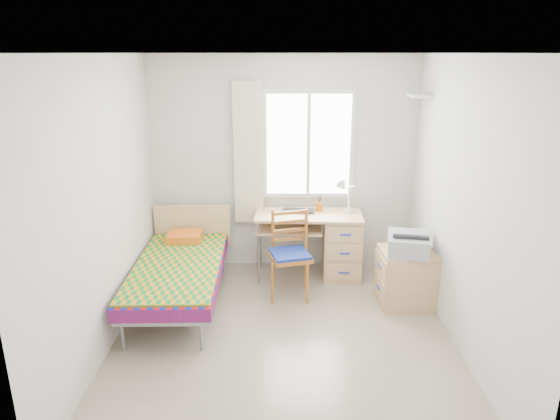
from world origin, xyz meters
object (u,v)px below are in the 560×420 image
object	(u,v)px
bed	(180,267)
chair	(290,249)
desk	(336,242)
cabinet	(406,277)
printer	(408,243)

from	to	relation	value
bed	chair	xyz separation A→B (m)	(1.19, 0.20, 0.13)
desk	chair	size ratio (longest dim) A/B	1.33
desk	cabinet	distance (m)	1.00
bed	chair	distance (m)	1.21
chair	cabinet	world-z (taller)	chair
bed	cabinet	xyz separation A→B (m)	(2.42, -0.03, -0.10)
printer	cabinet	bearing A→B (deg)	73.58
desk	printer	bearing A→B (deg)	-46.68
printer	chair	bearing A→B (deg)	178.64
desk	cabinet	xyz separation A→B (m)	(0.67, -0.73, -0.12)
desk	bed	bearing A→B (deg)	-155.84
bed	desk	bearing A→B (deg)	20.46
desk	chair	xyz separation A→B (m)	(-0.56, -0.50, 0.11)
bed	printer	bearing A→B (deg)	-2.74
cabinet	bed	bearing A→B (deg)	176.73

